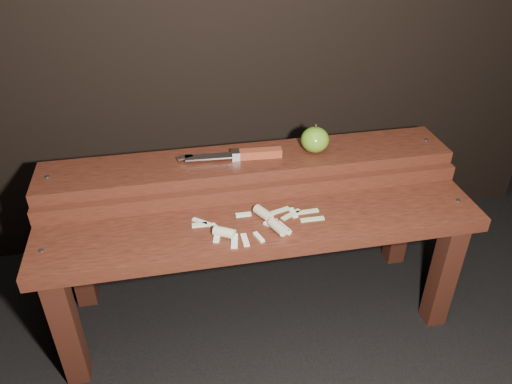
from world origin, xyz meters
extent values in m
plane|color=black|center=(0.00, 0.00, 0.00)|extent=(60.00, 60.00, 0.00)
cube|color=#35160D|center=(-0.54, -0.10, 0.19)|extent=(0.06, 0.06, 0.38)
cube|color=#35160D|center=(0.54, -0.10, 0.19)|extent=(0.06, 0.06, 0.38)
cube|color=#461C10|center=(0.00, -0.05, 0.40)|extent=(1.20, 0.20, 0.04)
cylinder|color=slate|center=(-0.56, -0.05, 0.42)|extent=(0.01, 0.01, 0.00)
cylinder|color=slate|center=(0.56, -0.05, 0.42)|extent=(0.01, 0.01, 0.00)
cube|color=#35160D|center=(-0.54, 0.20, 0.23)|extent=(0.06, 0.06, 0.46)
cube|color=#35160D|center=(0.54, 0.20, 0.23)|extent=(0.06, 0.06, 0.46)
cube|color=#461C10|center=(0.00, 0.07, 0.44)|extent=(1.20, 0.02, 0.05)
cube|color=#461C10|center=(0.00, 0.17, 0.48)|extent=(1.20, 0.18, 0.04)
cylinder|color=slate|center=(-0.56, 0.17, 0.50)|extent=(0.01, 0.01, 0.00)
cylinder|color=slate|center=(0.56, 0.17, 0.50)|extent=(0.01, 0.01, 0.00)
ellipsoid|color=#5F901D|center=(0.20, 0.17, 0.54)|extent=(0.08, 0.08, 0.07)
cylinder|color=#382314|center=(0.20, 0.17, 0.58)|extent=(0.01, 0.01, 0.01)
cube|color=brown|center=(0.03, 0.16, 0.51)|extent=(0.12, 0.04, 0.02)
cube|color=silver|center=(-0.04, 0.17, 0.51)|extent=(0.02, 0.03, 0.03)
cube|color=silver|center=(-0.12, 0.17, 0.51)|extent=(0.14, 0.04, 0.00)
cube|color=silver|center=(-0.18, 0.18, 0.51)|extent=(0.05, 0.03, 0.00)
cube|color=beige|center=(-0.12, -0.05, 0.42)|extent=(0.03, 0.05, 0.01)
cube|color=beige|center=(0.02, -0.06, 0.42)|extent=(0.04, 0.04, 0.01)
cube|color=beige|center=(0.04, -0.08, 0.42)|extent=(0.03, 0.05, 0.01)
cube|color=beige|center=(-0.13, -0.08, 0.42)|extent=(0.03, 0.04, 0.01)
cube|color=beige|center=(0.04, -0.09, 0.42)|extent=(0.05, 0.04, 0.01)
cube|color=beige|center=(-0.16, -0.01, 0.42)|extent=(0.05, 0.04, 0.01)
cube|color=beige|center=(-0.03, -0.11, 0.42)|extent=(0.02, 0.04, 0.01)
cube|color=beige|center=(-0.09, -0.11, 0.42)|extent=(0.03, 0.06, 0.01)
cube|color=beige|center=(0.03, -0.06, 0.42)|extent=(0.02, 0.04, 0.01)
cube|color=beige|center=(0.09, -0.02, 0.42)|extent=(0.02, 0.04, 0.01)
cube|color=beige|center=(-0.06, -0.11, 0.42)|extent=(0.02, 0.05, 0.01)
cube|color=beige|center=(-0.05, 0.00, 0.42)|extent=(0.04, 0.01, 0.01)
cube|color=beige|center=(-0.17, -0.03, 0.42)|extent=(0.04, 0.01, 0.01)
cylinder|color=#C9BB8C|center=(-0.11, -0.08, 0.43)|extent=(0.06, 0.05, 0.03)
cylinder|color=#C9BB8C|center=(0.00, -0.02, 0.43)|extent=(0.05, 0.06, 0.03)
cylinder|color=#C9BB8C|center=(0.03, -0.09, 0.43)|extent=(0.05, 0.06, 0.03)
cube|color=#BCC988|center=(0.13, -0.02, 0.42)|extent=(0.07, 0.02, 0.00)
cube|color=#BCC988|center=(0.08, -0.03, 0.42)|extent=(0.06, 0.04, 0.00)
cube|color=#BCC988|center=(0.13, -0.06, 0.42)|extent=(0.07, 0.01, 0.00)
cube|color=#BCC988|center=(0.05, 0.00, 0.42)|extent=(0.07, 0.03, 0.00)
camera|label=1|loc=(-0.23, -1.08, 1.21)|focal=35.00mm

